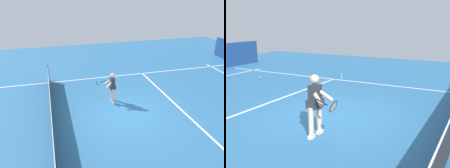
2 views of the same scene
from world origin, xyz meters
TOP-DOWN VIEW (x-y plane):
  - ground_plane at (0.00, 0.00)m, footprint 27.02×27.02m
  - service_line_marking at (0.00, -2.61)m, footprint 9.56×0.10m
  - sideline_right_marking at (4.78, 0.00)m, footprint 0.10×18.78m
  - court_net at (0.00, 3.43)m, footprint 10.24×0.08m
  - tennis_player at (1.42, 0.40)m, footprint 0.78×0.92m

SIDE VIEW (x-z plane):
  - ground_plane at x=0.00m, z-range 0.00..0.00m
  - service_line_marking at x=0.00m, z-range 0.00..0.01m
  - sideline_right_marking at x=4.78m, z-range 0.00..0.01m
  - court_net at x=0.00m, z-range -0.03..0.97m
  - tennis_player at x=1.42m, z-range 0.07..1.62m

